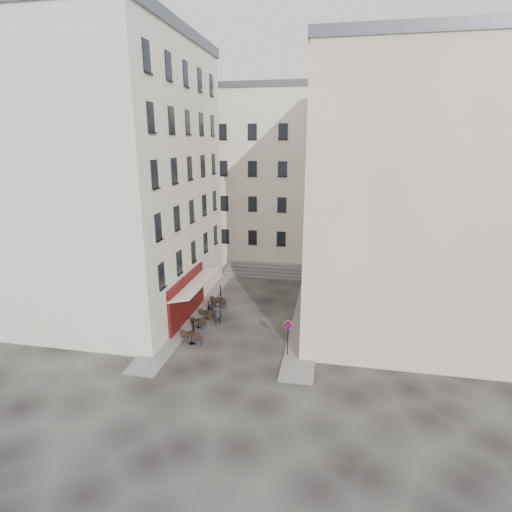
% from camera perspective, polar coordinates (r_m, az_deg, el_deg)
% --- Properties ---
extents(ground, '(90.00, 90.00, 0.00)m').
position_cam_1_polar(ground, '(29.34, -2.14, -10.44)').
color(ground, black).
rests_on(ground, ground).
extents(sidewalk_left, '(2.00, 22.00, 0.12)m').
position_cam_1_polar(sidewalk_left, '(33.98, -8.05, -6.66)').
color(sidewalk_left, slate).
rests_on(sidewalk_left, ground).
extents(sidewalk_right, '(2.00, 18.00, 0.12)m').
position_cam_1_polar(sidewalk_right, '(31.42, 7.24, -8.58)').
color(sidewalk_right, slate).
rests_on(sidewalk_right, ground).
extents(building_left, '(12.20, 16.20, 20.60)m').
position_cam_1_polar(building_left, '(33.15, -19.35, 10.36)').
color(building_left, beige).
rests_on(building_left, ground).
extents(building_right, '(12.20, 14.20, 18.60)m').
position_cam_1_polar(building_right, '(29.63, 19.71, 7.80)').
color(building_right, '#BFAD8E').
rests_on(building_right, ground).
extents(building_back, '(18.20, 10.20, 18.60)m').
position_cam_1_polar(building_back, '(45.28, 2.06, 11.23)').
color(building_back, beige).
rests_on(building_back, ground).
extents(cafe_storefront, '(1.74, 7.30, 3.50)m').
position_cam_1_polar(cafe_storefront, '(30.64, -9.67, -5.64)').
color(cafe_storefront, '#450A09').
rests_on(cafe_storefront, ground).
extents(stone_steps, '(9.00, 3.15, 0.80)m').
position_cam_1_polar(stone_steps, '(40.64, 1.89, -2.16)').
color(stone_steps, '#5A5755').
rests_on(stone_steps, ground).
extents(bollard_near, '(0.12, 0.12, 0.98)m').
position_cam_1_polar(bollard_near, '(29.11, -8.94, -9.71)').
color(bollard_near, black).
rests_on(bollard_near, ground).
extents(bollard_mid, '(0.12, 0.12, 0.98)m').
position_cam_1_polar(bollard_mid, '(32.12, -6.82, -7.09)').
color(bollard_mid, black).
rests_on(bollard_mid, ground).
extents(bollard_far, '(0.12, 0.12, 0.98)m').
position_cam_1_polar(bollard_far, '(35.22, -5.09, -4.91)').
color(bollard_far, black).
rests_on(bollard_far, ground).
extents(no_parking_sign, '(0.55, 0.11, 2.42)m').
position_cam_1_polar(no_parking_sign, '(25.34, 4.59, -10.65)').
color(no_parking_sign, black).
rests_on(no_parking_sign, ground).
extents(bistro_table_a, '(1.38, 0.65, 0.97)m').
position_cam_1_polar(bistro_table_a, '(27.51, -9.14, -11.38)').
color(bistro_table_a, black).
rests_on(bistro_table_a, ground).
extents(bistro_table_b, '(1.13, 0.53, 0.80)m').
position_cam_1_polar(bistro_table_b, '(29.69, -8.19, -9.40)').
color(bistro_table_b, black).
rests_on(bistro_table_b, ground).
extents(bistro_table_c, '(1.14, 0.53, 0.80)m').
position_cam_1_polar(bistro_table_c, '(30.98, -7.05, -8.23)').
color(bistro_table_c, black).
rests_on(bistro_table_c, ground).
extents(bistro_table_d, '(1.19, 0.56, 0.84)m').
position_cam_1_polar(bistro_table_d, '(32.87, -5.27, -6.67)').
color(bistro_table_d, black).
rests_on(bistro_table_d, ground).
extents(bistro_table_e, '(1.18, 0.55, 0.83)m').
position_cam_1_polar(bistro_table_e, '(33.18, -5.54, -6.46)').
color(bistro_table_e, black).
rests_on(bistro_table_e, ground).
extents(pedestrian, '(0.77, 0.69, 1.76)m').
position_cam_1_polar(pedestrian, '(29.81, -5.53, -8.20)').
color(pedestrian, black).
rests_on(pedestrian, ground).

